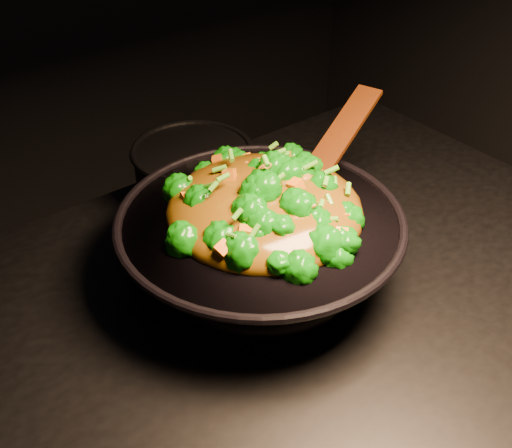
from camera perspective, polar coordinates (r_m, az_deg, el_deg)
wok at (r=0.99m, az=0.35°, el=-2.33°), size 0.46×0.46×0.12m
stir_fry at (r=0.94m, az=0.78°, el=3.57°), size 0.37×0.37×0.10m
spatula at (r=1.04m, az=6.57°, el=6.49°), size 0.28×0.13×0.12m
back_pot at (r=1.18m, az=-5.56°, el=4.28°), size 0.27×0.27×0.12m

